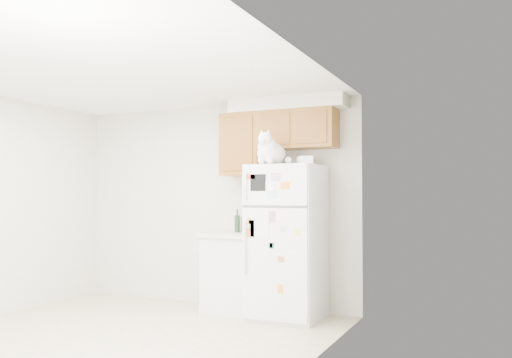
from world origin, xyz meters
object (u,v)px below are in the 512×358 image
Objects in this scene: base_counter at (234,272)px; storage_box_front at (307,160)px; bottle_amber at (243,222)px; refrigerator at (287,241)px; storage_box_back at (306,161)px; bottle_green at (237,221)px; cat at (270,152)px.

storage_box_front reaches higher than base_counter.
bottle_amber is at bearing 149.95° from storage_box_front.
refrigerator is 0.93m from storage_box_back.
bottle_green is 0.07m from bottle_amber.
cat reaches higher than bottle_green.
bottle_amber reaches higher than base_counter.
refrigerator is 0.79m from base_counter.
base_counter is 0.61m from bottle_green.
bottle_green is at bearing 168.15° from storage_box_back.
bottle_amber is at bearing 161.23° from refrigerator.
cat is at bearing -39.35° from bottle_amber.
cat reaches higher than bottle_amber.
refrigerator is 11.33× the size of storage_box_front.
storage_box_back is 0.64× the size of bottle_green.
bottle_amber is (-0.54, 0.44, -0.79)m from cat.
base_counter is at bearing 153.04° from cat.
storage_box_back reaches higher than storage_box_front.
storage_box_front is at bearing -17.57° from bottle_amber.
bottle_amber is (0.07, 0.01, -0.01)m from bottle_green.
cat is (0.59, -0.30, 1.38)m from base_counter.
storage_box_back is at bearing 43.30° from refrigerator.
refrigerator reaches higher than bottle_amber.
bottle_green is (-0.98, 0.27, -0.69)m from storage_box_front.
bottle_green is at bearing -168.48° from bottle_amber.
refrigerator is 0.77m from bottle_green.
bottle_green is (-0.89, 0.04, -0.69)m from storage_box_back.
storage_box_front is at bearing 23.49° from cat.
storage_box_front is 1.18m from bottle_amber.
base_counter is at bearing -107.73° from bottle_amber.
storage_box_front is 0.59× the size of bottle_amber.
bottle_green is (-0.03, 0.13, 0.60)m from base_counter.
cat reaches higher than storage_box_front.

